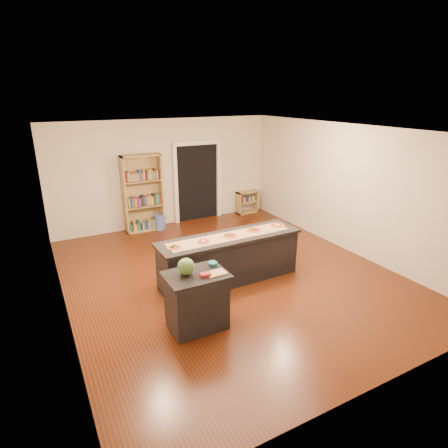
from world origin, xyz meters
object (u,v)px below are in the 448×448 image
bookshelf (143,193)px  waste_bin (160,222)px  kitchen_island (230,258)px  side_counter (197,301)px  low_shelf (247,202)px  watermelon (186,267)px

bookshelf → waste_bin: 0.88m
kitchen_island → bookshelf: size_ratio=1.40×
kitchen_island → side_counter: (-1.17, -1.09, -0.00)m
low_shelf → watermelon: 6.01m
bookshelf → waste_bin: bookshelf is taller
side_counter → bookshelf: size_ratio=0.46×
kitchen_island → watermelon: 1.76m
side_counter → watermelon: watermelon is taller
side_counter → waste_bin: size_ratio=2.30×
watermelon → kitchen_island: bearing=38.7°
side_counter → low_shelf: size_ratio=1.39×
bookshelf → waste_bin: (0.35, -0.14, -0.79)m
kitchen_island → watermelon: (-1.30, -1.04, 0.57)m
bookshelf → low_shelf: (3.15, 0.03, -0.66)m
kitchen_island → bookshelf: bookshelf is taller
kitchen_island → side_counter: kitchen_island is taller
side_counter → watermelon: size_ratio=3.59×
side_counter → bookshelf: bookshelf is taller
waste_bin → watermelon: bearing=-103.4°
bookshelf → low_shelf: 3.21m
kitchen_island → waste_bin: size_ratio=6.95×
low_shelf → waste_bin: size_ratio=1.65×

